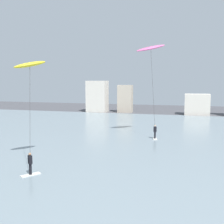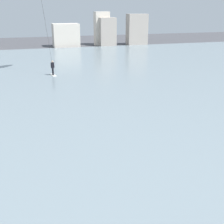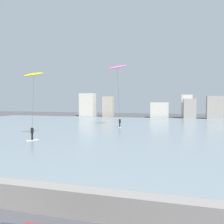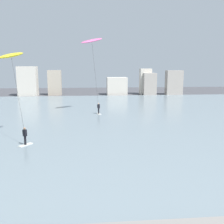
{
  "view_description": "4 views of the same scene",
  "coord_description": "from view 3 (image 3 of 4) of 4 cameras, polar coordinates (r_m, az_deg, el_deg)",
  "views": [
    {
      "loc": [
        2.13,
        1.73,
        6.78
      ],
      "look_at": [
        -1.81,
        15.85,
        5.11
      ],
      "focal_mm": 43.13,
      "sensor_mm": 36.0,
      "label": 1
    },
    {
      "loc": [
        -4.84,
        -1.4,
        7.46
      ],
      "look_at": [
        -1.36,
        10.1,
        3.31
      ],
      "focal_mm": 49.43,
      "sensor_mm": 36.0,
      "label": 2
    },
    {
      "loc": [
        7.13,
        -4.45,
        4.74
      ],
      "look_at": [
        1.43,
        17.1,
        3.61
      ],
      "focal_mm": 35.61,
      "sensor_mm": 36.0,
      "label": 3
    },
    {
      "loc": [
        -2.75,
        -5.12,
        7.21
      ],
      "look_at": [
        -1.17,
        12.61,
        4.01
      ],
      "focal_mm": 41.87,
      "sensor_mm": 36.0,
      "label": 4
    }
  ],
  "objects": [
    {
      "name": "seawall_barrier",
      "position": [
        11.69,
        -25.48,
        -18.3
      ],
      "size": [
        60.0,
        0.7,
        1.13
      ],
      "primitive_type": "cube",
      "color": "gray",
      "rests_on": "ground"
    },
    {
      "name": "water_bay",
      "position": [
        36.0,
        3.28,
        -4.59
      ],
      "size": [
        84.0,
        52.0,
        0.1
      ],
      "primitive_type": "cube",
      "color": "gray",
      "rests_on": "ground"
    },
    {
      "name": "far_shore_buildings",
      "position": [
        63.24,
        8.37,
        1.24
      ],
      "size": [
        39.3,
        4.13,
        6.94
      ],
      "color": "beige",
      "rests_on": "ground"
    },
    {
      "name": "kitesurfer_yellow",
      "position": [
        30.21,
        -19.48,
        7.19
      ],
      "size": [
        3.29,
        4.62,
        8.47
      ],
      "color": "silver",
      "rests_on": "water_bay"
    },
    {
      "name": "kitesurfer_pink",
      "position": [
        40.13,
        1.37,
        10.44
      ],
      "size": [
        3.75,
        3.68,
        11.31
      ],
      "color": "silver",
      "rests_on": "water_bay"
    }
  ]
}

